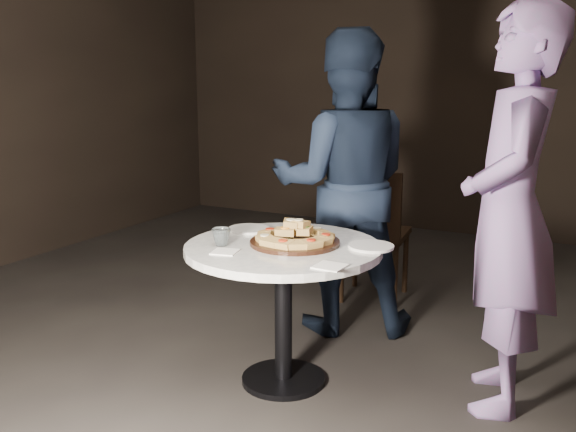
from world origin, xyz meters
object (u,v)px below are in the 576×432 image
at_px(water_glass, 221,237).
at_px(chair_far, 372,226).
at_px(diner_navy, 344,184).
at_px(table, 283,271).
at_px(serving_board, 295,242).
at_px(focaccia_pile, 295,234).
at_px(diner_teal, 510,212).

distance_m(water_glass, chair_far, 1.49).
height_order(water_glass, diner_navy, diner_navy).
xyz_separation_m(table, serving_board, (0.04, 0.03, 0.14)).
bearing_deg(water_glass, diner_navy, 76.50).
xyz_separation_m(table, focaccia_pile, (0.04, 0.04, 0.18)).
bearing_deg(diner_teal, water_glass, -82.75).
bearing_deg(water_glass, focaccia_pile, 32.24).
bearing_deg(serving_board, chair_far, 92.60).
distance_m(focaccia_pile, water_glass, 0.35).
bearing_deg(serving_board, water_glass, -148.63).
distance_m(water_glass, diner_teal, 1.32).
xyz_separation_m(serving_board, focaccia_pile, (-0.00, 0.00, 0.04)).
distance_m(table, serving_board, 0.15).
relative_size(focaccia_pile, water_glass, 4.27).
bearing_deg(diner_teal, chair_far, -147.96).
bearing_deg(diner_navy, diner_teal, 127.91).
height_order(focaccia_pile, chair_far, chair_far).
distance_m(serving_board, diner_teal, 0.99).
distance_m(water_glass, diner_navy, 0.99).
bearing_deg(serving_board, diner_navy, 94.98).
bearing_deg(serving_board, diner_teal, 15.36).
distance_m(focaccia_pile, diner_navy, 0.78).
relative_size(focaccia_pile, chair_far, 0.43).
distance_m(table, diner_teal, 1.07).
height_order(serving_board, diner_teal, diner_teal).
xyz_separation_m(serving_board, water_glass, (-0.30, -0.18, 0.03)).
bearing_deg(diner_teal, serving_board, -86.98).
relative_size(water_glass, diner_navy, 0.05).
xyz_separation_m(chair_far, diner_navy, (-0.01, -0.49, 0.36)).
xyz_separation_m(water_glass, diner_teal, (1.23, 0.44, 0.16)).
bearing_deg(focaccia_pile, serving_board, -56.06).
relative_size(table, diner_teal, 0.55).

